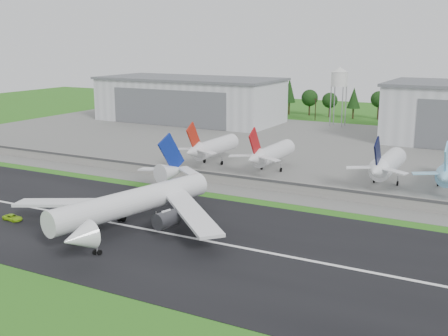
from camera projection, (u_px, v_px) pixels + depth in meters
The scene contains 14 objects.
ground at pixel (106, 240), 122.40m from camera, with size 600.00×600.00×0.00m, color #256918.
runway at pixel (134, 227), 130.97m from camera, with size 320.00×60.00×0.10m, color black.
runway_centerline at pixel (134, 227), 130.96m from camera, with size 220.00×1.00×0.02m, color white.
apron at pixel (301, 148), 225.39m from camera, with size 320.00×150.00×0.10m, color slate.
blast_fence at pixel (225, 179), 169.19m from camera, with size 240.00×0.61×3.50m.
hangar_west at pixel (190, 99), 298.26m from camera, with size 97.00×44.00×23.20m.
water_tower at pixel (339, 77), 278.00m from camera, with size 8.40×8.40×29.40m.
utility_poles at pixel (355, 123), 294.07m from camera, with size 230.00×3.00×12.00m, color black, non-canonical shape.
treeline at pixel (362, 119), 306.95m from camera, with size 320.00×16.00×22.00m, color black, non-canonical shape.
main_airliner at pixel (132, 208), 129.45m from camera, with size 55.76×58.72×18.17m.
ground_vehicle at pixel (13, 218), 135.44m from camera, with size 2.43×5.28×1.47m, color #99D519.
parked_jet_red_a at pixel (211, 147), 194.53m from camera, with size 7.36×31.29×16.72m.
parked_jet_red_b at pixel (270, 154), 184.29m from camera, with size 7.36×31.29×16.61m.
parked_jet_navy at pixel (386, 165), 166.89m from camera, with size 7.36×31.29×16.88m.
Camera 1 is at (77.58, -89.68, 42.89)m, focal length 45.00 mm.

